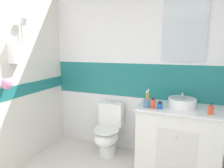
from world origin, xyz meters
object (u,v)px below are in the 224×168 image
soap_dispenser (211,110)px  lotion_bottle_short (153,103)px  toilet (108,131)px  toothbrush_cup (147,103)px  hair_gel_jar (160,105)px  sink_basin (182,103)px

soap_dispenser → lotion_bottle_short: size_ratio=1.11×
toilet → lotion_bottle_short: lotion_bottle_short is taller
toothbrush_cup → hair_gel_jar: 0.16m
toothbrush_cup → lotion_bottle_short: (0.08, -0.00, -0.00)m
soap_dispenser → lotion_bottle_short: (-0.62, -0.00, 0.01)m
toilet → hair_gel_jar: size_ratio=8.84×
sink_basin → toothbrush_cup: toothbrush_cup is taller
soap_dispenser → hair_gel_jar: soap_dispenser is taller
sink_basin → lotion_bottle_short: 0.36m
hair_gel_jar → lotion_bottle_short: lotion_bottle_short is taller
toilet → toothbrush_cup: (0.59, -0.19, 0.55)m
toothbrush_cup → lotion_bottle_short: bearing=-1.5°
hair_gel_jar → lotion_bottle_short: bearing=-171.2°
sink_basin → lotion_bottle_short: size_ratio=2.93×
toilet → toothbrush_cup: size_ratio=3.36×
toilet → toothbrush_cup: 0.83m
toilet → soap_dispenser: soap_dispenser is taller
toothbrush_cup → soap_dispenser: bearing=0.2°
toilet → lotion_bottle_short: (0.67, -0.19, 0.55)m
sink_basin → toothbrush_cup: (-0.40, -0.16, -0.00)m
hair_gel_jar → toothbrush_cup: bearing=-176.2°
hair_gel_jar → lotion_bottle_short: 0.08m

